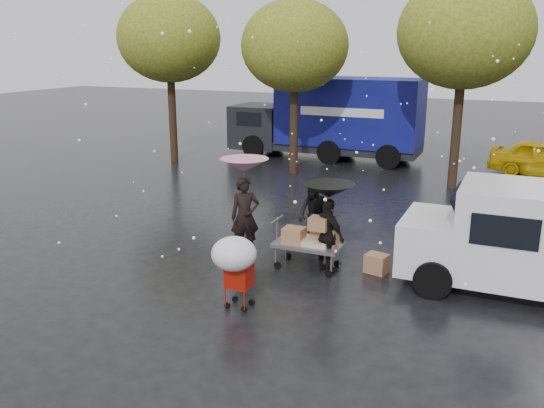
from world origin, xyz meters
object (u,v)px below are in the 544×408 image
at_px(vendor_cart, 311,238).
at_px(white_van, 538,240).
at_px(person_pink, 245,216).
at_px(person_black, 328,236).
at_px(blue_truck, 331,119).
at_px(shopping_cart, 235,257).

height_order(vendor_cart, white_van, white_van).
relative_size(person_pink, person_black, 1.12).
bearing_deg(blue_truck, white_van, -55.61).
xyz_separation_m(person_black, shopping_cart, (-0.97, -2.51, 0.23)).
distance_m(person_black, white_van, 4.20).
height_order(person_pink, blue_truck, blue_truck).
relative_size(person_black, white_van, 0.34).
bearing_deg(white_van, shopping_cart, -149.35).
bearing_deg(person_black, blue_truck, -41.73).
bearing_deg(white_van, blue_truck, 124.39).
xyz_separation_m(shopping_cart, white_van, (5.12, 3.04, 0.10)).
height_order(person_black, vendor_cart, person_black).
bearing_deg(person_black, shopping_cart, 99.15).
bearing_deg(person_pink, shopping_cart, -103.17).
height_order(vendor_cart, shopping_cart, shopping_cart).
height_order(person_pink, person_black, person_pink).
bearing_deg(white_van, person_pink, -177.72).
bearing_deg(vendor_cart, shopping_cart, -102.86).
bearing_deg(shopping_cart, white_van, 30.65).
distance_m(person_pink, white_van, 6.30).
xyz_separation_m(person_black, vendor_cart, (-0.39, 0.04, -0.11)).
distance_m(person_pink, shopping_cart, 3.02).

